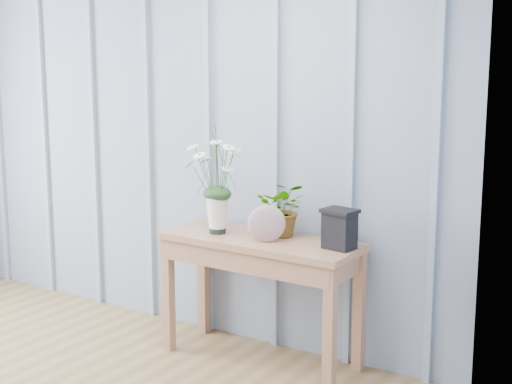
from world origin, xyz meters
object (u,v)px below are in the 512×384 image
Objects in this scene: felt_disc_vessel at (267,224)px; carved_box at (340,229)px; daisy_vase at (217,169)px; sideboard at (261,257)px.

felt_disc_vessel is 0.42m from carved_box.
sideboard is at bearing 8.72° from daisy_vase.
sideboard is 0.55m from carved_box.
sideboard is at bearing -176.37° from carved_box.
sideboard is 1.94× the size of daisy_vase.
carved_box reaches higher than felt_disc_vessel.
daisy_vase is (-0.28, -0.04, 0.50)m from sideboard.
felt_disc_vessel is at bearing -166.77° from carved_box.
sideboard is 0.25m from felt_disc_vessel.
daisy_vase reaches higher than carved_box.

